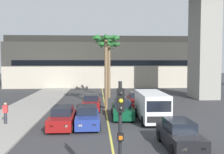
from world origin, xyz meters
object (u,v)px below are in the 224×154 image
object	(u,v)px
car_queue_front	(92,103)
car_queue_fourth	(63,118)
car_queue_fifth	(88,117)
pedestrian_mid_block	(5,113)
palm_tree_near_median	(106,47)
car_queue_third	(180,135)
car_queue_second	(136,100)
palm_tree_mid_median	(109,52)
traffic_light_median_near	(120,127)
car_queue_sixth	(122,110)
delivery_van	(151,106)

from	to	relation	value
car_queue_front	car_queue_fourth	xyz separation A→B (m)	(-1.97, -6.79, 0.00)
car_queue_fifth	pedestrian_mid_block	bearing A→B (deg)	173.98
car_queue_front	palm_tree_near_median	distance (m)	5.90
car_queue_fourth	car_queue_third	bearing A→B (deg)	-33.68
car_queue_second	car_queue_fifth	size ratio (longest dim) A/B	1.00
car_queue_front	palm_tree_mid_median	xyz separation A→B (m)	(2.16, 8.72, 5.51)
traffic_light_median_near	palm_tree_near_median	distance (m)	18.31
car_queue_front	car_queue_fifth	size ratio (longest dim) A/B	1.00
car_queue_fourth	car_queue_fifth	xyz separation A→B (m)	(1.82, 0.19, 0.00)
traffic_light_median_near	pedestrian_mid_block	bearing A→B (deg)	124.34
pedestrian_mid_block	car_queue_sixth	bearing A→B (deg)	13.28
car_queue_fifth	pedestrian_mid_block	size ratio (longest dim) A/B	2.56
car_queue_front	car_queue_second	distance (m)	5.13
palm_tree_mid_median	car_queue_second	bearing A→B (deg)	-69.06
car_queue_third	car_queue_fourth	distance (m)	8.63
car_queue_second	palm_tree_mid_median	xyz separation A→B (m)	(-2.66, 6.95, 5.51)
delivery_van	car_queue_fourth	bearing A→B (deg)	-166.56
palm_tree_mid_median	pedestrian_mid_block	bearing A→B (deg)	-120.19
car_queue_fourth	traffic_light_median_near	xyz separation A→B (m)	(3.31, -10.45, 1.99)
car_queue_third	delivery_van	size ratio (longest dim) A/B	0.78
car_queue_third	delivery_van	world-z (taller)	delivery_van
car_queue_fourth	car_queue_front	bearing A→B (deg)	73.87
pedestrian_mid_block	delivery_van	bearing A→B (deg)	4.10
palm_tree_mid_median	palm_tree_near_median	bearing A→B (deg)	-94.70
car_queue_third	car_queue_sixth	xyz separation A→B (m)	(-2.46, 7.79, 0.00)
car_queue_second	car_queue_sixth	world-z (taller)	same
car_queue_second	car_queue_front	bearing A→B (deg)	-159.80
car_queue_fifth	palm_tree_near_median	world-z (taller)	palm_tree_near_median
delivery_van	pedestrian_mid_block	xyz separation A→B (m)	(-11.37, -0.82, -0.29)
delivery_van	pedestrian_mid_block	distance (m)	11.41
car_queue_third	palm_tree_near_median	xyz separation A→B (m)	(-3.72, 12.27, 5.66)
car_queue_sixth	pedestrian_mid_block	distance (m)	9.38
car_queue_sixth	delivery_van	world-z (taller)	delivery_van
palm_tree_mid_median	car_queue_sixth	bearing A→B (deg)	-87.28
traffic_light_median_near	car_queue_sixth	bearing A→B (deg)	84.03
car_queue_fourth	car_queue_sixth	bearing A→B (deg)	32.48
delivery_van	palm_tree_mid_median	world-z (taller)	palm_tree_mid_median
car_queue_second	car_queue_fifth	bearing A→B (deg)	-120.64
car_queue_front	palm_tree_mid_median	size ratio (longest dim) A/B	0.55
car_queue_third	car_queue_sixth	size ratio (longest dim) A/B	0.99
car_queue_sixth	palm_tree_mid_median	size ratio (longest dim) A/B	0.55
delivery_van	car_queue_front	bearing A→B (deg)	134.25
palm_tree_near_median	palm_tree_mid_median	bearing A→B (deg)	85.30
traffic_light_median_near	pedestrian_mid_block	world-z (taller)	traffic_light_median_near
car_queue_second	delivery_van	world-z (taller)	delivery_van
car_queue_third	car_queue_fifth	world-z (taller)	same
car_queue_second	car_queue_fourth	size ratio (longest dim) A/B	1.01
car_queue_front	pedestrian_mid_block	distance (m)	8.72
car_queue_third	traffic_light_median_near	size ratio (longest dim) A/B	0.98
car_queue_fourth	car_queue_sixth	world-z (taller)	same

